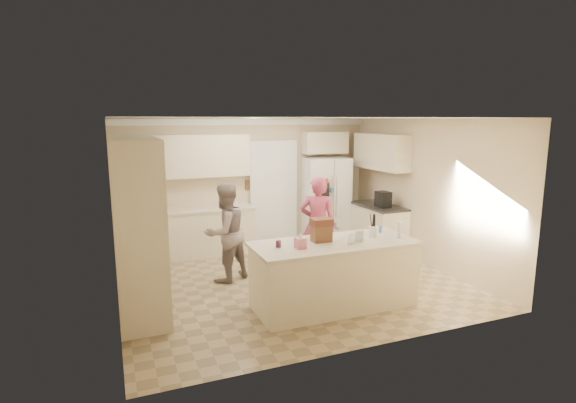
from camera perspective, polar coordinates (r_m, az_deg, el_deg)
name	(u,v)px	position (r m, az deg, el deg)	size (l,w,h in m)	color
floor	(290,282)	(7.36, 0.30, -10.21)	(5.20, 4.60, 0.02)	#9A8561
ceiling	(291,117)	(6.89, 0.32, 10.65)	(5.20, 4.60, 0.02)	white
wall_back	(247,183)	(9.16, -5.18, 2.31)	(5.20, 0.02, 2.60)	beige
wall_front	(370,238)	(5.00, 10.43, -4.60)	(5.20, 0.02, 2.60)	beige
wall_left	(111,216)	(6.50, -21.51, -1.68)	(0.02, 4.60, 2.60)	beige
wall_right	(426,193)	(8.34, 17.16, 1.10)	(0.02, 4.60, 2.60)	beige
crown_back	(247,122)	(9.02, -5.21, 10.03)	(5.20, 0.08, 0.12)	white
pantry_bank	(135,220)	(6.73, -18.83, -2.21)	(0.60, 2.60, 2.35)	beige
back_base_cab	(195,233)	(8.76, -11.72, -3.96)	(2.20, 0.60, 0.88)	beige
back_countertop	(194,210)	(8.65, -11.82, -1.03)	(2.24, 0.63, 0.04)	beige
back_upper_cab	(191,156)	(8.65, -12.23, 5.65)	(2.20, 0.35, 0.80)	beige
doorway_opening	(273,194)	(9.34, -1.87, 0.95)	(0.90, 0.06, 2.10)	black
doorway_casing	(274,194)	(9.31, -1.79, 0.92)	(1.02, 0.03, 2.22)	white
wall_frame_upper	(249,171)	(9.09, -5.01, 3.84)	(0.15, 0.02, 0.20)	brown
wall_frame_lower	(249,185)	(9.13, -4.98, 2.16)	(0.15, 0.02, 0.20)	brown
refrigerator	(326,200)	(9.48, 4.82, 0.14)	(0.90, 0.70, 1.80)	white
fridge_seam	(334,203)	(9.17, 5.81, -0.23)	(0.01, 0.02, 1.78)	gray
fridge_dispenser	(324,192)	(9.02, 4.63, 1.23)	(0.22, 0.03, 0.35)	black
fridge_handle_l	(332,196)	(9.11, 5.60, 0.66)	(0.02, 0.02, 0.85)	silver
fridge_handle_r	(336,196)	(9.15, 6.15, 0.70)	(0.02, 0.02, 0.85)	silver
over_fridge_cab	(325,143)	(9.52, 4.70, 7.46)	(0.95, 0.35, 0.45)	beige
right_base_cab	(378,229)	(9.11, 11.40, -3.40)	(0.60, 1.20, 0.88)	beige
right_countertop	(379,206)	(9.01, 11.45, -0.57)	(0.63, 1.24, 0.04)	#2D2B28
right_upper_cab	(381,152)	(9.12, 11.70, 6.21)	(0.35, 1.50, 0.70)	beige
coffee_maker	(383,199)	(8.80, 11.98, 0.28)	(0.22, 0.28, 0.30)	black
island_base	(334,276)	(6.35, 5.82, -9.36)	(2.20, 0.90, 0.88)	beige
island_top	(334,244)	(6.21, 5.90, -5.35)	(2.28, 0.96, 0.05)	beige
utensil_crock	(373,231)	(6.54, 10.76, -3.76)	(0.13, 0.13, 0.15)	white
tissue_box	(300,243)	(5.86, 1.59, -5.28)	(0.13, 0.13, 0.14)	pink
tissue_plume	(300,235)	(5.83, 1.60, -4.24)	(0.08, 0.08, 0.08)	white
dollhouse_body	(321,233)	(6.19, 4.26, -4.07)	(0.26, 0.18, 0.22)	brown
dollhouse_roof	(321,222)	(6.15, 4.28, -2.63)	(0.28, 0.20, 0.10)	#592D1E
jam_jar	(278,244)	(5.91, -1.23, -5.39)	(0.07, 0.07, 0.09)	#59263F
greeting_card_a	(351,239)	(6.08, 8.05, -4.71)	(0.12, 0.01, 0.16)	white
greeting_card_b	(359,237)	(6.20, 9.02, -4.45)	(0.12, 0.01, 0.16)	silver
water_bottle	(399,230)	(6.54, 13.94, -3.49)	(0.07, 0.07, 0.24)	silver
shaker_salt	(377,230)	(6.78, 11.19, -3.54)	(0.05, 0.05, 0.09)	#457FB7
shaker_pepper	(381,229)	(6.82, 11.69, -3.48)	(0.05, 0.05, 0.09)	#457FB7
teen_boy	(225,232)	(7.26, -7.97, -3.92)	(0.78, 0.60, 1.59)	gray
teen_girl	(318,224)	(7.64, 3.78, -2.91)	(0.60, 0.40, 1.65)	#C53D54
fridge_magnets	(334,203)	(9.16, 5.84, -0.23)	(0.76, 0.02, 1.44)	tan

